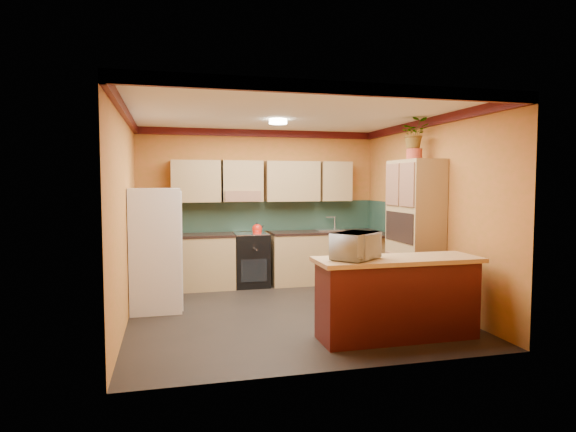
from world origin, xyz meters
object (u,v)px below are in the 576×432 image
object	(u,v)px
microwave	(356,246)
fridge	(156,250)
breakfast_bar	(397,300)
base_cabinets_back	(286,259)
stove	(251,260)
pantry	(415,233)

from	to	relation	value
microwave	fridge	bearing A→B (deg)	99.83
fridge	breakfast_bar	xyz separation A→B (m)	(2.70, -1.92, -0.41)
base_cabinets_back	microwave	size ratio (longest dim) A/B	6.75
stove	pantry	bearing A→B (deg)	-42.43
base_cabinets_back	stove	bearing A→B (deg)	-180.00
stove	pantry	xyz separation A→B (m)	(2.06, -1.88, 0.59)
fridge	microwave	xyz separation A→B (m)	(2.19, -1.92, 0.23)
microwave	stove	bearing A→B (deg)	62.68
base_cabinets_back	pantry	bearing A→B (deg)	-52.70
pantry	fridge	bearing A→B (deg)	169.71
stove	microwave	xyz separation A→B (m)	(0.65, -3.15, 0.62)
stove	pantry	world-z (taller)	pantry
base_cabinets_back	fridge	bearing A→B (deg)	-150.47
fridge	pantry	size ratio (longest dim) A/B	0.81
fridge	pantry	xyz separation A→B (m)	(3.60, -0.65, 0.20)
pantry	base_cabinets_back	bearing A→B (deg)	127.30
base_cabinets_back	pantry	world-z (taller)	pantry
stove	breakfast_bar	xyz separation A→B (m)	(1.16, -3.15, -0.02)
base_cabinets_back	breakfast_bar	size ratio (longest dim) A/B	2.03
base_cabinets_back	fridge	xyz separation A→B (m)	(-2.17, -1.23, 0.41)
stove	breakfast_bar	world-z (taller)	stove
fridge	breakfast_bar	distance (m)	3.34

